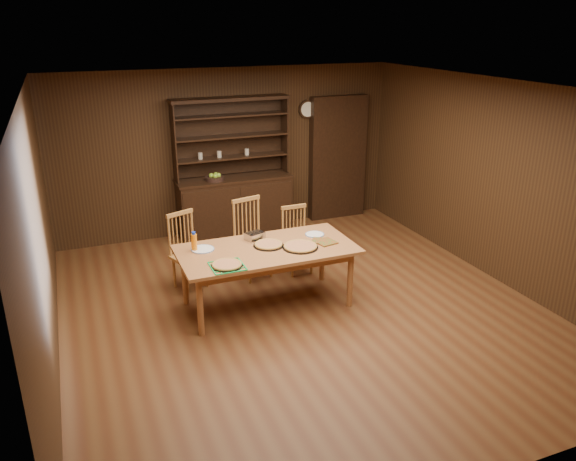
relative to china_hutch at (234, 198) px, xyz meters
name	(u,v)px	position (x,y,z in m)	size (l,w,h in m)	color
floor	(302,308)	(0.00, -2.75, -0.60)	(6.00, 6.00, 0.00)	brown
room_shell	(303,183)	(0.00, -2.75, 0.98)	(6.00, 6.00, 6.00)	beige
china_hutch	(234,198)	(0.00, 0.00, 0.00)	(1.84, 0.52, 2.17)	black
doorway	(338,158)	(1.90, 0.15, 0.45)	(1.00, 0.18, 2.10)	black
wall_clock	(307,109)	(1.35, 0.20, 1.30)	(0.30, 0.05, 0.30)	black
dining_table	(267,254)	(-0.35, -2.51, 0.08)	(2.09, 1.04, 0.75)	#AD683C
chair_left	(186,248)	(-1.13, -1.60, -0.07)	(0.52, 0.51, 0.99)	#BF8641
chair_center	(251,235)	(-0.25, -1.59, -0.03)	(0.52, 0.51, 1.07)	#BF8641
chair_right	(296,237)	(0.37, -1.70, -0.11)	(0.38, 0.36, 0.92)	#BF8641
pizza_left	(227,265)	(-0.93, -2.84, 0.17)	(0.35, 0.35, 0.04)	black
pizza_right	(300,246)	(0.02, -2.65, 0.17)	(0.42, 0.42, 0.04)	black
pizza_center	(269,244)	(-0.31, -2.46, 0.17)	(0.36, 0.36, 0.04)	black
cooling_rack	(227,266)	(-0.93, -2.85, 0.16)	(0.35, 0.35, 0.02)	#0EB74C
plate_left	(203,249)	(-1.07, -2.29, 0.16)	(0.27, 0.27, 0.02)	white
plate_right	(315,234)	(0.35, -2.34, 0.16)	(0.24, 0.24, 0.02)	white
foil_dish	(255,236)	(-0.39, -2.19, 0.20)	(0.22, 0.16, 0.09)	silver
juice_bottle	(194,242)	(-1.16, -2.28, 0.26)	(0.07, 0.07, 0.24)	orange
pot_holder_a	(326,242)	(0.37, -2.62, 0.16)	(0.22, 0.22, 0.02)	#B61F14
pot_holder_b	(321,241)	(0.32, -2.56, 0.16)	(0.21, 0.21, 0.02)	#B61F14
fruit_bowl	(215,178)	(-0.32, -0.07, 0.39)	(0.30, 0.30, 0.12)	black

